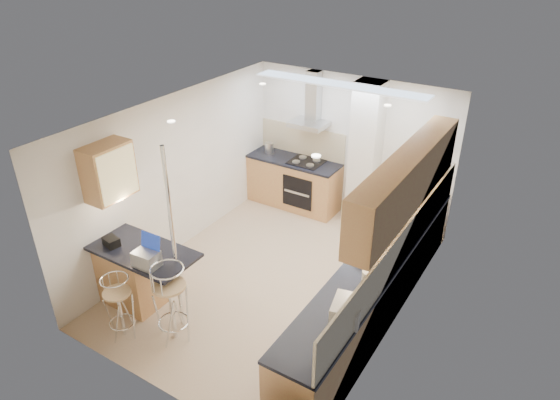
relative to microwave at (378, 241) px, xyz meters
The scene contains 16 objects.
ground 1.78m from the microwave, behind, with size 4.80×4.80×0.00m, color tan.
room_shell 1.22m from the microwave, 169.87° to the left, with size 3.64×4.84×2.51m.
right_counter 0.62m from the microwave, 68.07° to the right, with size 0.63×4.40×0.92m.
back_counter 3.11m from the microwave, 141.06° to the left, with size 1.70×0.63×0.92m.
peninsula 3.08m from the microwave, 147.48° to the right, with size 1.47×0.72×0.94m.
microwave is the anchor object (origin of this frame).
laptop 2.89m from the microwave, 140.44° to the right, with size 0.30×0.22×0.21m, color gray.
bag 3.43m from the microwave, 149.21° to the right, with size 0.21×0.15×0.11m, color black.
bar_stool_near 3.34m from the microwave, 138.36° to the right, with size 0.36×0.36×0.89m, color tan, non-canonical shape.
bar_stool_end 2.70m from the microwave, 135.09° to the right, with size 0.44×0.44×1.07m, color tan, non-canonical shape.
jar_a 1.06m from the microwave, 84.81° to the left, with size 0.12×0.12×0.20m, color beige.
jar_b 1.21m from the microwave, 89.05° to the left, with size 0.11×0.11×0.14m, color beige.
jar_c 0.81m from the microwave, 76.29° to the right, with size 0.14×0.14×0.22m, color #BEB498.
jar_d 1.27m from the microwave, 81.08° to the right, with size 0.10×0.10×0.16m, color silver.
bread_bin 1.39m from the microwave, 81.18° to the right, with size 0.31×0.39×0.20m, color beige.
kettle 3.49m from the microwave, 146.60° to the left, with size 0.16×0.16×0.21m, color #B9BCBE.
Camera 1 is at (3.19, -5.01, 4.52)m, focal length 32.00 mm.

